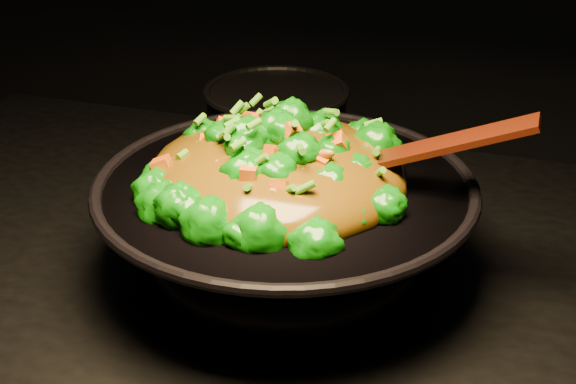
% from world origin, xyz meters
% --- Properties ---
extents(wok, '(0.49, 0.49, 0.12)m').
position_xyz_m(wok, '(0.08, 0.02, 0.96)').
color(wok, black).
rests_on(wok, stovetop).
extents(stir_fry, '(0.37, 0.37, 0.10)m').
position_xyz_m(stir_fry, '(0.07, 0.03, 1.07)').
color(stir_fry, '#0D6C07').
rests_on(stir_fry, wok).
extents(spatula, '(0.26, 0.04, 0.11)m').
position_xyz_m(spatula, '(0.22, 0.05, 1.07)').
color(spatula, '#3A1609').
rests_on(spatula, wok).
extents(back_pot, '(0.28, 0.28, 0.12)m').
position_xyz_m(back_pot, '(-0.03, 0.32, 0.96)').
color(back_pot, black).
rests_on(back_pot, stovetop).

